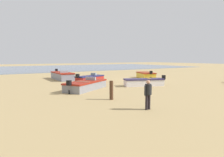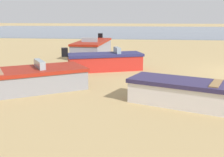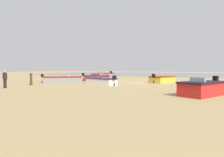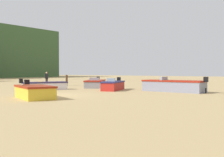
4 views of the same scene
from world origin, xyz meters
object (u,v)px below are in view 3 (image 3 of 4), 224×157
at_px(boat_grey_2, 63,79).
at_px(beach_walker_foreground, 5,78).
at_px(boat_red_0, 202,88).
at_px(boat_grey_5, 103,76).
at_px(boat_white_4, 101,81).
at_px(mooring_post_near_water, 31,79).
at_px(boat_red_1, 97,78).
at_px(boat_yellow_3, 162,79).

xyz_separation_m(boat_grey_2, beach_walker_foreground, (0.06, 8.07, 0.56)).
bearing_deg(beach_walker_foreground, boat_red_0, 3.38).
distance_m(boat_grey_2, boat_grey_5, 9.38).
bearing_deg(beach_walker_foreground, boat_grey_2, 85.95).
relative_size(boat_white_4, mooring_post_near_water, 3.33).
xyz_separation_m(boat_grey_5, mooring_post_near_water, (1.24, 14.12, 0.15)).
bearing_deg(boat_red_1, boat_red_0, 32.44).
xyz_separation_m(boat_red_1, mooring_post_near_water, (2.79, 9.03, 0.22)).
bearing_deg(boat_white_4, boat_red_0, -95.12).
bearing_deg(boat_yellow_3, boat_white_4, -112.14).
relative_size(boat_red_1, mooring_post_near_water, 3.03).
xyz_separation_m(boat_grey_2, mooring_post_near_water, (0.34, 4.78, 0.24)).
bearing_deg(boat_grey_5, mooring_post_near_water, 86.63).
bearing_deg(boat_grey_2, mooring_post_near_water, -37.60).
bearing_deg(beach_walker_foreground, boat_red_1, 74.85).
bearing_deg(boat_white_4, boat_grey_2, 102.59).
bearing_deg(boat_red_0, boat_white_4, -0.51).
xyz_separation_m(boat_white_4, mooring_post_near_water, (6.29, 3.85, 0.26)).
height_order(boat_white_4, beach_walker_foreground, beach_walker_foreground).
distance_m(boat_red_0, boat_red_1, 17.19).
distance_m(boat_white_4, boat_grey_5, 11.45).
relative_size(boat_yellow_3, boat_grey_5, 0.71).
bearing_deg(mooring_post_near_water, boat_red_1, -107.19).
bearing_deg(mooring_post_near_water, boat_yellow_3, -140.47).
height_order(boat_red_1, mooring_post_near_water, mooring_post_near_water).
height_order(boat_red_0, boat_red_1, boat_red_0).
distance_m(boat_red_0, boat_white_4, 11.47).
distance_m(boat_yellow_3, boat_grey_5, 11.40).
bearing_deg(boat_red_0, boat_grey_2, 5.56).
xyz_separation_m(boat_red_0, boat_yellow_3, (4.81, -10.97, -0.07)).
relative_size(boat_grey_5, beach_walker_foreground, 3.37).
relative_size(boat_yellow_3, beach_walker_foreground, 2.39).
distance_m(boat_grey_2, mooring_post_near_water, 4.80).
distance_m(boat_grey_2, boat_yellow_3, 12.40).
distance_m(boat_red_1, boat_grey_5, 5.32).
bearing_deg(boat_red_0, boat_yellow_3, -40.22).
bearing_deg(boat_red_1, mooring_post_near_water, -37.84).
bearing_deg(boat_white_4, mooring_post_near_water, 142.97).
relative_size(boat_grey_5, mooring_post_near_water, 4.28).
distance_m(boat_red_1, beach_walker_foreground, 12.58).
bearing_deg(boat_red_0, boat_grey_5, -19.10).
relative_size(boat_red_0, beach_walker_foreground, 2.38).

